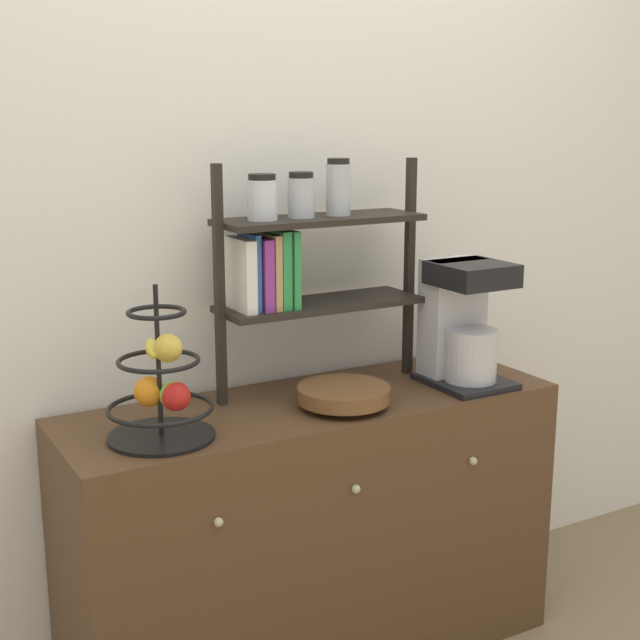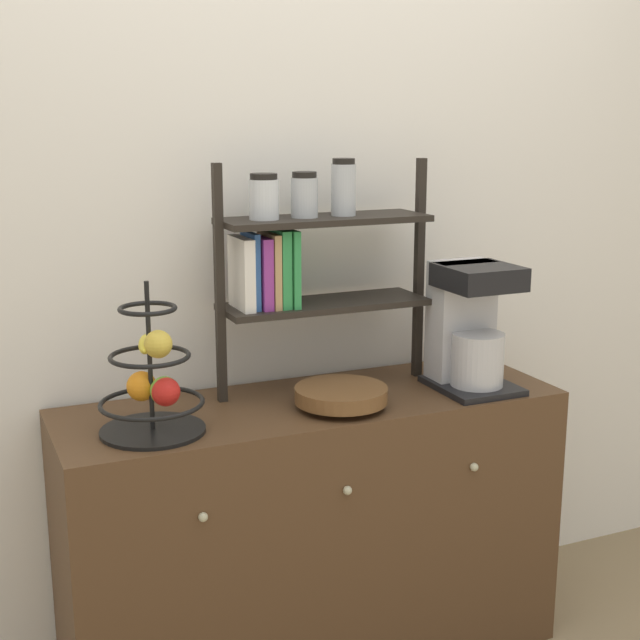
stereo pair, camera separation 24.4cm
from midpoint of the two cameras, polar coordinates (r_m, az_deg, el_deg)
name	(u,v)px [view 1 (the left image)]	position (r m, az deg, el deg)	size (l,w,h in m)	color
wall_back	(267,211)	(2.63, -6.11, 6.95)	(7.00, 0.05, 2.60)	silver
sideboard	(313,532)	(2.65, -3.19, -13.43)	(1.42, 0.47, 0.79)	#4C331E
coffee_maker	(462,323)	(2.63, 6.46, -0.19)	(0.22, 0.26, 0.37)	black
fruit_stand	(162,389)	(2.23, -13.21, -4.38)	(0.27, 0.27, 0.39)	black
wooden_bowl	(344,395)	(2.43, -1.36, -4.86)	(0.25, 0.25, 0.06)	brown
shelf_hutch	(296,253)	(2.49, -4.39, 4.28)	(0.64, 0.20, 0.66)	black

